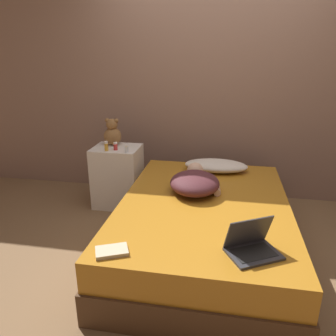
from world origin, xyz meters
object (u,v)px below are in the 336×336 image
at_px(teddy_bear, 112,133).
at_px(bottle_amber, 106,146).
at_px(person_lying, 195,182).
at_px(bottle_clear, 127,149).
at_px(pillow, 216,166).
at_px(bottle_red, 116,146).
at_px(laptop, 252,245).
at_px(book, 112,251).

relative_size(teddy_bear, bottle_amber, 2.91).
bearing_deg(person_lying, bottle_clear, 147.66).
xyz_separation_m(pillow, bottle_red, (-1.04, -0.10, 0.18)).
xyz_separation_m(person_lying, bottle_red, (-0.87, 0.44, 0.16)).
height_order(person_lying, teddy_bear, teddy_bear).
distance_m(laptop, teddy_bear, 2.09).
relative_size(bottle_red, bottle_amber, 0.83).
distance_m(pillow, bottle_amber, 1.14).
bearing_deg(teddy_bear, bottle_clear, -47.54).
relative_size(pillow, bottle_clear, 8.38).
distance_m(teddy_bear, bottle_clear, 0.36).
distance_m(bottle_amber, bottle_clear, 0.22).
height_order(teddy_bear, bottle_amber, teddy_bear).
relative_size(bottle_amber, bottle_clear, 1.32).
bearing_deg(teddy_bear, book, -71.34).
height_order(pillow, book, pillow).
height_order(teddy_bear, bottle_clear, teddy_bear).
bearing_deg(laptop, bottle_amber, 108.21).
height_order(laptop, teddy_bear, teddy_bear).
relative_size(person_lying, bottle_clear, 8.71).
bearing_deg(bottle_amber, laptop, -42.63).
relative_size(laptop, bottle_clear, 4.89).
height_order(person_lying, bottle_red, bottle_red).
distance_m(laptop, bottle_amber, 1.90).
relative_size(pillow, teddy_bear, 2.19).
bearing_deg(bottle_clear, bottle_amber, 175.38).
bearing_deg(pillow, book, -109.68).
bearing_deg(person_lying, pillow, 68.03).
relative_size(person_lying, bottle_red, 8.00).
height_order(laptop, bottle_clear, bottle_clear).
relative_size(laptop, book, 1.62).
distance_m(person_lying, bottle_amber, 1.05).
bearing_deg(bottle_amber, teddy_bear, 93.04).
xyz_separation_m(teddy_bear, bottle_clear, (0.23, -0.26, -0.09)).
distance_m(bottle_red, book, 1.57).
bearing_deg(bottle_amber, pillow, 7.23).
xyz_separation_m(pillow, book, (-0.57, -1.58, -0.05)).
xyz_separation_m(laptop, bottle_amber, (-1.39, 1.28, 0.20)).
bearing_deg(book, laptop, 10.51).
bearing_deg(book, bottle_red, 107.59).
xyz_separation_m(person_lying, bottle_amber, (-0.96, 0.39, 0.16)).
height_order(bottle_red, bottle_clear, bottle_red).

